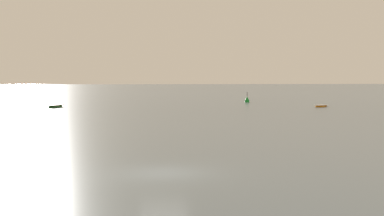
% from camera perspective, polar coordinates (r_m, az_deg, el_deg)
% --- Properties ---
extents(ground_plane, '(800.00, 800.00, 0.00)m').
position_cam_1_polar(ground_plane, '(25.42, -3.32, -7.70)').
color(ground_plane, slate).
extents(rowboat_moored_4, '(3.24, 2.62, 0.50)m').
position_cam_1_polar(rowboat_moored_4, '(86.81, 15.08, 0.22)').
color(rowboat_moored_4, orange).
rests_on(rowboat_moored_4, ground).
extents(rowboat_moored_5, '(2.78, 4.24, 0.63)m').
position_cam_1_polar(rowboat_moored_5, '(85.77, -15.92, 0.19)').
color(rowboat_moored_5, '#23602D').
rests_on(rowboat_moored_5, ground).
extents(channel_buoy, '(0.90, 0.90, 2.30)m').
position_cam_1_polar(channel_buoy, '(100.60, 6.56, 0.94)').
color(channel_buoy, '#198C2D').
rests_on(channel_buoy, ground).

